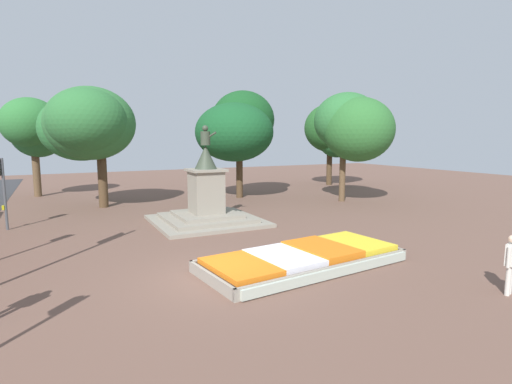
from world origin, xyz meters
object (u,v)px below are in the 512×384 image
(flower_planter, at_px, (305,259))
(statue_monument, at_px, (206,203))
(traffic_light_far_corner, at_px, (1,181))
(pedestrian_with_handbag, at_px, (511,261))

(flower_planter, xyz_separation_m, statue_monument, (-0.60, 7.93, 0.74))
(statue_monument, xyz_separation_m, traffic_light_far_corner, (-8.90, 2.68, 1.32))
(statue_monument, relative_size, traffic_light_far_corner, 1.55)
(statue_monument, relative_size, pedestrian_with_handbag, 3.11)
(statue_monument, distance_m, pedestrian_with_handbag, 13.17)
(flower_planter, distance_m, pedestrian_with_handbag, 5.83)
(flower_planter, height_order, pedestrian_with_handbag, pedestrian_with_handbag)
(statue_monument, height_order, pedestrian_with_handbag, statue_monument)
(flower_planter, height_order, traffic_light_far_corner, traffic_light_far_corner)
(statue_monument, xyz_separation_m, pedestrian_with_handbag, (4.15, -12.50, -0.05))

